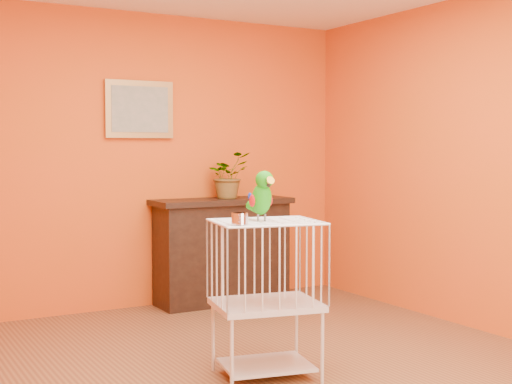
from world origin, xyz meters
TOP-DOWN VIEW (x-y plane):
  - ground at (0.00, 0.00)m, footprint 4.50×4.50m
  - room_shell at (0.00, 0.00)m, footprint 4.50×4.50m
  - console_cabinet at (0.71, 2.03)m, footprint 1.28×0.46m
  - potted_plant at (0.77, 2.03)m, footprint 0.47×0.50m
  - framed_picture at (0.00, 2.22)m, footprint 0.62×0.04m
  - birdcage at (-0.02, -0.01)m, footprint 0.71×0.60m
  - feed_cup at (-0.27, -0.13)m, footprint 0.10×0.10m
  - parrot at (-0.04, 0.02)m, footprint 0.15×0.27m

SIDE VIEW (x-z plane):
  - ground at x=0.00m, z-range 0.00..0.00m
  - console_cabinet at x=0.71m, z-range 0.00..0.95m
  - birdcage at x=-0.02m, z-range 0.02..0.99m
  - feed_cup at x=-0.27m, z-range 0.97..1.04m
  - potted_plant at x=0.77m, z-range 0.95..1.28m
  - parrot at x=-0.04m, z-range 0.97..1.28m
  - room_shell at x=0.00m, z-range -0.67..3.83m
  - framed_picture at x=0.00m, z-range 1.50..2.00m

